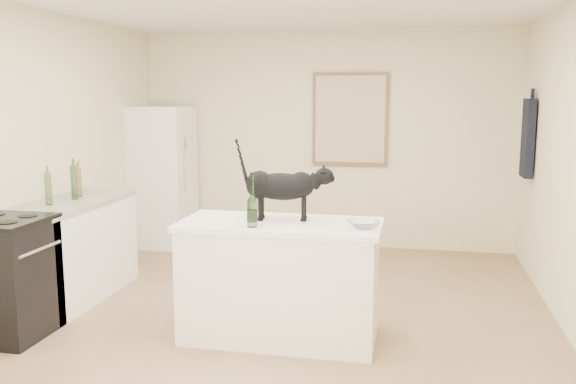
{
  "coord_description": "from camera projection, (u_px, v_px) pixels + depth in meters",
  "views": [
    {
      "loc": [
        1.06,
        -4.49,
        1.83
      ],
      "look_at": [
        0.15,
        -0.15,
        1.12
      ],
      "focal_mm": 37.66,
      "sensor_mm": 36.0,
      "label": 1
    }
  ],
  "objects": [
    {
      "name": "left_cabinets",
      "position": [
        71.0,
        252.0,
        5.46
      ],
      "size": [
        0.6,
        1.4,
        0.86
      ],
      "primitive_type": "cube",
      "color": "white",
      "rests_on": "floor"
    },
    {
      "name": "floor",
      "position": [
        274.0,
        326.0,
        4.84
      ],
      "size": [
        5.5,
        5.5,
        0.0
      ],
      "primitive_type": "plane",
      "color": "#9A7A52",
      "rests_on": "ground"
    },
    {
      "name": "hanging_garment",
      "position": [
        528.0,
        138.0,
        6.15
      ],
      "size": [
        0.08,
        0.34,
        0.8
      ],
      "primitive_type": "cube",
      "color": "black",
      "rests_on": "wall_right"
    },
    {
      "name": "wine_bottle",
      "position": [
        252.0,
        203.0,
        4.29
      ],
      "size": [
        0.09,
        0.09,
        0.35
      ],
      "primitive_type": "cylinder",
      "rotation": [
        0.0,
        0.0,
        -0.2
      ],
      "color": "#255B24",
      "rests_on": "island_top"
    },
    {
      "name": "fridge",
      "position": [
        162.0,
        177.0,
        7.37
      ],
      "size": [
        0.68,
        0.68,
        1.7
      ],
      "primitive_type": "cube",
      "color": "white",
      "rests_on": "floor"
    },
    {
      "name": "glass_bowl",
      "position": [
        364.0,
        224.0,
        4.27
      ],
      "size": [
        0.28,
        0.28,
        0.06
      ],
      "primitive_type": "imported",
      "rotation": [
        0.0,
        0.0,
        0.28
      ],
      "color": "silver",
      "rests_on": "island_top"
    },
    {
      "name": "left_countertop",
      "position": [
        69.0,
        203.0,
        5.39
      ],
      "size": [
        0.62,
        1.44,
        0.04
      ],
      "primitive_type": "cube",
      "color": "gray",
      "rests_on": "left_cabinets"
    },
    {
      "name": "wall_front",
      "position": [
        80.0,
        259.0,
        1.98
      ],
      "size": [
        4.5,
        0.0,
        4.5
      ],
      "primitive_type": "plane",
      "rotation": [
        -1.57,
        0.0,
        0.0
      ],
      "color": "beige",
      "rests_on": "ground"
    },
    {
      "name": "wall_back",
      "position": [
        325.0,
        140.0,
        7.29
      ],
      "size": [
        4.5,
        0.0,
        4.5
      ],
      "primitive_type": "plane",
      "rotation": [
        1.57,
        0.0,
        0.0
      ],
      "color": "beige",
      "rests_on": "ground"
    },
    {
      "name": "artwork_frame",
      "position": [
        350.0,
        119.0,
        7.16
      ],
      "size": [
        0.9,
        0.03,
        1.1
      ],
      "primitive_type": "cube",
      "color": "brown",
      "rests_on": "wall_back"
    },
    {
      "name": "counter_bottle_cluster",
      "position": [
        67.0,
        184.0,
        5.39
      ],
      "size": [
        0.12,
        0.51,
        0.31
      ],
      "color": "brown",
      "rests_on": "left_countertop"
    },
    {
      "name": "island_base",
      "position": [
        280.0,
        283.0,
        4.56
      ],
      "size": [
        1.44,
        0.67,
        0.86
      ],
      "primitive_type": "cube",
      "color": "white",
      "rests_on": "floor"
    },
    {
      "name": "island_top",
      "position": [
        280.0,
        225.0,
        4.49
      ],
      "size": [
        1.5,
        0.7,
        0.04
      ],
      "primitive_type": "cube",
      "color": "white",
      "rests_on": "island_base"
    },
    {
      "name": "wall_left",
      "position": [
        14.0,
        159.0,
        5.09
      ],
      "size": [
        0.0,
        5.5,
        5.5
      ],
      "primitive_type": "plane",
      "rotation": [
        1.57,
        0.0,
        1.57
      ],
      "color": "beige",
      "rests_on": "ground"
    },
    {
      "name": "black_cat",
      "position": [
        281.0,
        190.0,
        4.53
      ],
      "size": [
        0.67,
        0.28,
        0.45
      ],
      "primitive_type": null,
      "rotation": [
        0.0,
        0.0,
        0.13
      ],
      "color": "black",
      "rests_on": "island_top"
    },
    {
      "name": "fridge_paper",
      "position": [
        187.0,
        142.0,
        7.21
      ],
      "size": [
        0.03,
        0.14,
        0.19
      ],
      "primitive_type": "cube",
      "rotation": [
        0.0,
        0.0,
        0.2
      ],
      "color": "white",
      "rests_on": "fridge"
    },
    {
      "name": "stove",
      "position": [
        6.0,
        279.0,
        4.59
      ],
      "size": [
        0.6,
        0.6,
        0.9
      ],
      "primitive_type": "cube",
      "color": "black",
      "rests_on": "floor"
    },
    {
      "name": "artwork_canvas",
      "position": [
        350.0,
        119.0,
        7.15
      ],
      "size": [
        0.82,
        0.0,
        1.02
      ],
      "primitive_type": "cube",
      "color": "beige",
      "rests_on": "wall_back"
    }
  ]
}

